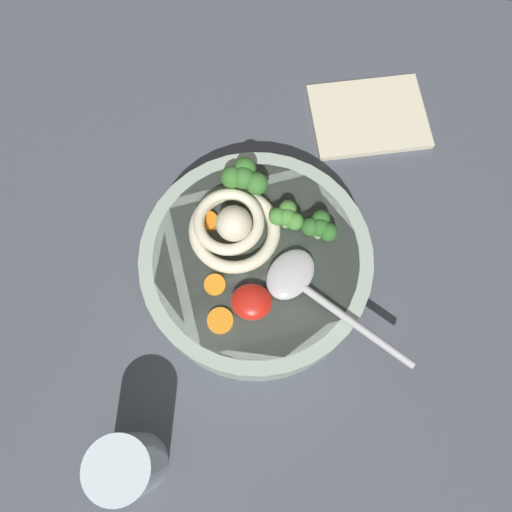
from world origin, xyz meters
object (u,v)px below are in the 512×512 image
drinking_glass (128,466)px  folded_napkin (369,116)px  soup_bowl (256,264)px  soup_spoon (301,286)px  noodle_pile (233,226)px

drinking_glass → folded_napkin: (-21.20, -45.23, -4.36)cm
soup_bowl → soup_spoon: 6.86cm
noodle_pile → folded_napkin: (-14.63, -20.33, -6.85)cm
soup_bowl → folded_napkin: bearing=-117.3°
soup_bowl → noodle_pile: 5.67cm
noodle_pile → soup_spoon: (-7.90, 5.39, -0.56)cm
soup_bowl → noodle_pile: size_ratio=2.33×
noodle_pile → soup_bowl: bearing=138.1°
soup_spoon → folded_napkin: (-6.73, -25.72, -6.28)cm
noodle_pile → folded_napkin: bearing=-125.7°
soup_bowl → soup_spoon: bearing=150.7°
noodle_pile → drinking_glass: size_ratio=1.14×
soup_bowl → drinking_glass: (9.40, 22.36, 1.72)cm
drinking_glass → noodle_pile: bearing=-104.8°
soup_spoon → drinking_glass: 24.37cm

